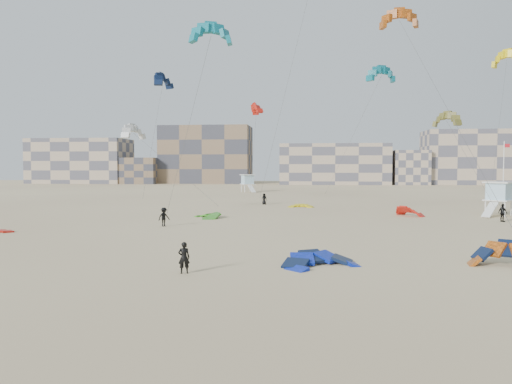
# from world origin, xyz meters

# --- Properties ---
(ground) EXTENTS (320.00, 320.00, 0.00)m
(ground) POSITION_xyz_m (0.00, 0.00, 0.00)
(ground) COLOR beige
(ground) RESTS_ON ground
(kite_ground_blue) EXTENTS (6.11, 6.20, 2.60)m
(kite_ground_blue) POSITION_xyz_m (3.31, 4.84, 0.00)
(kite_ground_blue) COLOR #1224C6
(kite_ground_blue) RESTS_ON ground
(kite_ground_orange) EXTENTS (4.94, 4.97, 3.66)m
(kite_ground_orange) POSITION_xyz_m (13.28, 5.57, 0.00)
(kite_ground_orange) COLOR orange
(kite_ground_orange) RESTS_ON ground
(kite_ground_green) EXTENTS (5.32, 5.22, 2.03)m
(kite_ground_green) POSITION_xyz_m (-8.15, 29.16, 0.00)
(kite_ground_green) COLOR #409526
(kite_ground_green) RESTS_ON ground
(kite_ground_red_far) EXTENTS (4.74, 4.71, 3.22)m
(kite_ground_red_far) POSITION_xyz_m (13.57, 33.57, 0.00)
(kite_ground_red_far) COLOR red
(kite_ground_red_far) RESTS_ON ground
(kite_ground_yellow) EXTENTS (3.30, 3.48, 1.31)m
(kite_ground_yellow) POSITION_xyz_m (1.54, 43.83, 0.00)
(kite_ground_yellow) COLOR #FEFC0C
(kite_ground_yellow) RESTS_ON ground
(kitesurfer_main) EXTENTS (0.68, 0.55, 1.62)m
(kitesurfer_main) POSITION_xyz_m (-3.71, 2.20, 0.81)
(kitesurfer_main) COLOR black
(kitesurfer_main) RESTS_ON ground
(kitesurfer_c) EXTENTS (1.23, 1.24, 1.72)m
(kitesurfer_c) POSITION_xyz_m (-10.49, 21.44, 0.86)
(kitesurfer_c) COLOR black
(kitesurfer_c) RESTS_ON ground
(kitesurfer_d) EXTENTS (0.85, 1.13, 1.78)m
(kitesurfer_d) POSITION_xyz_m (21.53, 28.51, 0.89)
(kitesurfer_d) COLOR black
(kitesurfer_d) RESTS_ON ground
(kitesurfer_e) EXTENTS (0.91, 0.75, 1.58)m
(kitesurfer_e) POSITION_xyz_m (-3.74, 48.02, 0.79)
(kitesurfer_e) COLOR black
(kitesurfer_e) RESTS_ON ground
(kitesurfer_f) EXTENTS (0.54, 1.50, 1.59)m
(kitesurfer_f) POSITION_xyz_m (29.86, 55.81, 0.80)
(kitesurfer_f) COLOR black
(kitesurfer_f) RESTS_ON ground
(kite_fly_teal_a) EXTENTS (6.96, 4.78, 17.50)m
(kite_fly_teal_a) POSITION_xyz_m (-6.14, 21.90, 17.12)
(kite_fly_teal_a) COLOR teal
(kite_fly_teal_a) RESTS_ON ground
(kite_fly_orange) EXTENTS (4.00, 27.85, 20.25)m
(kite_fly_orange) POSITION_xyz_m (11.58, 29.89, 20.17)
(kite_fly_orange) COLOR orange
(kite_fly_orange) RESTS_ON ground
(kite_fly_grey) EXTENTS (12.37, 4.25, 9.54)m
(kite_fly_grey) POSITION_xyz_m (-17.65, 33.60, 9.29)
(kite_fly_grey) COLOR white
(kite_fly_grey) RESTS_ON ground
(kite_fly_olive) EXTENTS (5.88, 8.39, 11.00)m
(kite_fly_olive) POSITION_xyz_m (18.50, 37.94, 10.77)
(kite_fly_olive) COLOR olive
(kite_fly_olive) RESTS_ON ground
(kite_fly_yellow) EXTENTS (5.85, 5.88, 20.74)m
(kite_fly_yellow) POSITION_xyz_m (30.15, 51.68, 20.42)
(kite_fly_yellow) COLOR #FEFC0C
(kite_fly_yellow) RESTS_ON ground
(kite_fly_navy) EXTENTS (4.73, 6.65, 18.08)m
(kite_fly_navy) POSITION_xyz_m (-18.16, 47.41, 17.49)
(kite_fly_navy) COLOR #0B1536
(kite_fly_navy) RESTS_ON ground
(kite_fly_teal_b) EXTENTS (11.48, 5.61, 19.70)m
(kite_fly_teal_b) POSITION_xyz_m (13.60, 56.61, 19.39)
(kite_fly_teal_b) COLOR teal
(kite_fly_teal_b) RESTS_ON ground
(kite_fly_red) EXTENTS (4.77, 5.66, 15.58)m
(kite_fly_red) POSITION_xyz_m (-6.24, 61.29, 14.94)
(kite_fly_red) COLOR red
(kite_fly_red) RESTS_ON ground
(lifeguard_tower_near) EXTENTS (3.73, 5.63, 3.75)m
(lifeguard_tower_near) POSITION_xyz_m (23.42, 34.89, 1.86)
(lifeguard_tower_near) COLOR white
(lifeguard_tower_near) RESTS_ON ground
(lifeguard_tower_far) EXTENTS (3.54, 5.55, 3.70)m
(lifeguard_tower_far) POSITION_xyz_m (-10.26, 81.20, 1.83)
(lifeguard_tower_far) COLOR white
(lifeguard_tower_far) RESTS_ON ground
(flagpole) EXTENTS (0.68, 0.10, 8.35)m
(flagpole) POSITION_xyz_m (25.01, 37.96, 4.37)
(flagpole) COLOR white
(flagpole) RESTS_ON ground
(condo_west_a) EXTENTS (30.00, 15.00, 14.00)m
(condo_west_a) POSITION_xyz_m (-70.00, 130.00, 7.00)
(condo_west_a) COLOR tan
(condo_west_a) RESTS_ON ground
(condo_west_b) EXTENTS (28.00, 14.00, 18.00)m
(condo_west_b) POSITION_xyz_m (-30.00, 134.00, 9.00)
(condo_west_b) COLOR #786048
(condo_west_b) RESTS_ON ground
(condo_mid) EXTENTS (32.00, 16.00, 12.00)m
(condo_mid) POSITION_xyz_m (10.00, 130.00, 6.00)
(condo_mid) COLOR tan
(condo_mid) RESTS_ON ground
(condo_east) EXTENTS (26.00, 14.00, 16.00)m
(condo_east) POSITION_xyz_m (50.00, 132.00, 8.00)
(condo_east) COLOR tan
(condo_east) RESTS_ON ground
(condo_fill_left) EXTENTS (12.00, 10.00, 8.00)m
(condo_fill_left) POSITION_xyz_m (-50.00, 128.00, 4.00)
(condo_fill_left) COLOR #786048
(condo_fill_left) RESTS_ON ground
(condo_fill_right) EXTENTS (10.00, 10.00, 10.00)m
(condo_fill_right) POSITION_xyz_m (32.00, 128.00, 5.00)
(condo_fill_right) COLOR tan
(condo_fill_right) RESTS_ON ground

